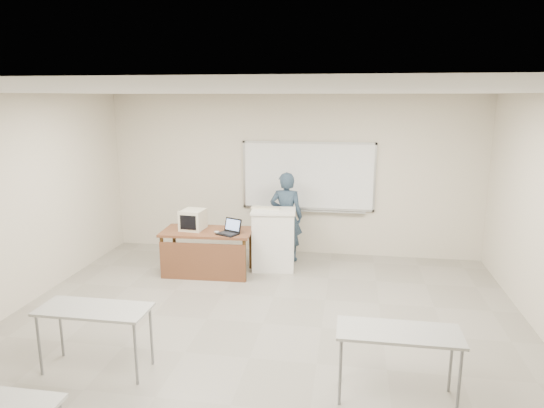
% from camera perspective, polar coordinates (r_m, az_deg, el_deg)
% --- Properties ---
extents(floor, '(7.00, 8.00, 0.01)m').
position_cam_1_polar(floor, '(5.88, -2.69, -17.69)').
color(floor, gray).
rests_on(floor, ground).
extents(whiteboard, '(2.48, 0.10, 1.31)m').
position_cam_1_polar(whiteboard, '(9.09, 4.28, 3.19)').
color(whiteboard, white).
rests_on(whiteboard, floor).
extents(student_desks, '(4.40, 2.20, 0.73)m').
position_cam_1_polar(student_desks, '(4.41, -6.62, -18.75)').
color(student_desks, '#A4A5A0').
rests_on(student_desks, floor).
extents(instructor_desk, '(1.50, 0.75, 0.75)m').
position_cam_1_polar(instructor_desk, '(8.18, -7.84, -4.65)').
color(instructor_desk, brown).
rests_on(instructor_desk, floor).
extents(podium, '(0.75, 0.55, 1.06)m').
position_cam_1_polar(podium, '(8.41, 0.17, -4.19)').
color(podium, white).
rests_on(podium, floor).
extents(crt_monitor, '(0.37, 0.42, 0.35)m').
position_cam_1_polar(crt_monitor, '(8.29, -9.25, -1.83)').
color(crt_monitor, beige).
rests_on(crt_monitor, instructor_desk).
extents(laptop, '(0.33, 0.30, 0.24)m').
position_cam_1_polar(laptop, '(7.99, -5.17, -3.10)').
color(laptop, black).
rests_on(laptop, instructor_desk).
extents(mouse, '(0.11, 0.09, 0.04)m').
position_cam_1_polar(mouse, '(8.05, -6.53, -3.28)').
color(mouse, '#929599').
rests_on(mouse, instructor_desk).
extents(keyboard, '(0.51, 0.20, 0.03)m').
position_cam_1_polar(keyboard, '(8.37, -0.75, -0.45)').
color(keyboard, beige).
rests_on(keyboard, podium).
extents(presenter, '(0.61, 0.41, 1.64)m').
position_cam_1_polar(presenter, '(8.79, 1.68, -1.50)').
color(presenter, black).
rests_on(presenter, floor).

